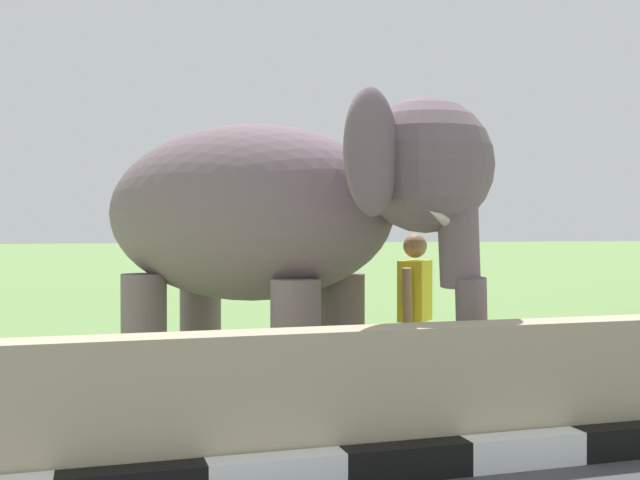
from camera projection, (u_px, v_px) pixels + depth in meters
barrier_parapet at (146, 413)px, 4.95m from camera, size 28.00×0.36×1.00m
elephant at (275, 216)px, 7.22m from camera, size 3.84×3.83×2.82m
person_handler at (415, 310)px, 7.33m from camera, size 0.48×0.55×1.66m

